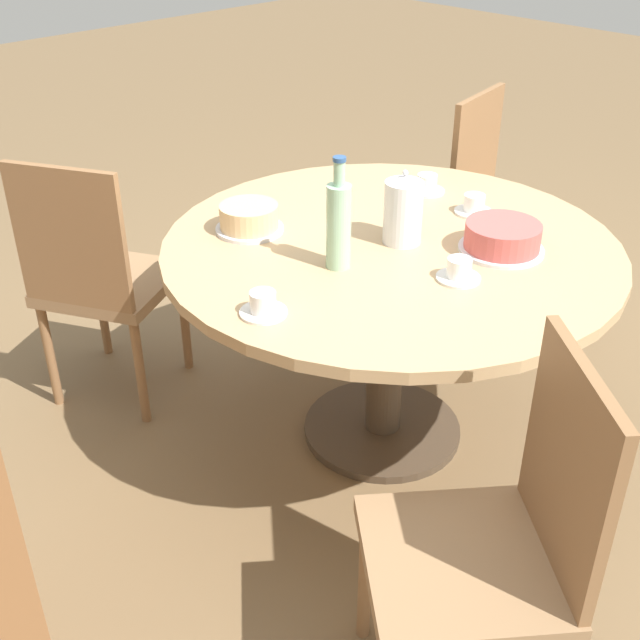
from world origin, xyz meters
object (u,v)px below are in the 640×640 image
object	(u,v)px
cup_b	(474,206)
cake_main	(502,238)
cup_c	(427,185)
coffee_pot	(403,210)
cup_d	(263,305)
chair_b	(494,543)
water_bottle	(339,224)
cup_a	(459,271)
cake_second	(249,219)
chair_c	(499,206)
chair_a	(99,277)

from	to	relation	value
cup_b	cake_main	bearing A→B (deg)	142.92
cup_b	cup_c	distance (m)	0.23
coffee_pot	cup_d	size ratio (longest dim) A/B	1.83
chair_b	water_bottle	bearing A→B (deg)	-164.07
cup_d	cup_c	bearing A→B (deg)	-75.70
cup_a	cup_d	xyz separation A→B (m)	(0.23, 0.52, 0.00)
chair_b	cup_d	distance (m)	0.81
chair_b	cup_c	world-z (taller)	chair_b
chair_b	coffee_pot	bearing A→B (deg)	-178.03
water_bottle	cake_second	size ratio (longest dim) A/B	1.53
chair_c	water_bottle	xyz separation A→B (m)	(-0.26, 1.21, 0.37)
cup_a	cake_second	bearing A→B (deg)	17.74
cake_main	cup_b	bearing A→B (deg)	-37.08
chair_c	cake_main	bearing A→B (deg)	-157.13
chair_a	cake_main	distance (m)	1.37
cake_main	cup_b	xyz separation A→B (m)	(0.23, -0.18, -0.02)
cake_main	cup_d	distance (m)	0.78
chair_b	cup_a	distance (m)	0.80
chair_a	cup_d	size ratio (longest dim) A/B	7.48
chair_a	coffee_pot	distance (m)	1.09
cup_a	cup_d	size ratio (longest dim) A/B	1.00
cake_second	chair_c	bearing A→B (deg)	-95.30
water_bottle	cake_second	xyz separation A→B (m)	(0.37, 0.03, -0.09)
chair_a	cup_c	size ratio (longest dim) A/B	7.48
water_bottle	cup_d	world-z (taller)	water_bottle
water_bottle	cup_b	size ratio (longest dim) A/B	2.61
cup_b	chair_c	bearing A→B (deg)	-64.52
water_bottle	cup_c	bearing A→B (deg)	-73.19
cake_main	cup_a	bearing A→B (deg)	95.23
chair_c	cup_d	size ratio (longest dim) A/B	7.48
chair_a	cup_b	bearing A→B (deg)	-163.10
water_bottle	cup_c	xyz separation A→B (m)	(0.19, -0.63, -0.11)
cup_c	cup_d	size ratio (longest dim) A/B	1.00
cup_a	cup_d	world-z (taller)	same
chair_a	cup_a	bearing A→B (deg)	174.77
chair_a	chair_c	distance (m)	1.64
coffee_pot	cup_c	bearing A→B (deg)	-60.95
chair_c	cup_c	distance (m)	0.64
cake_second	cup_b	xyz separation A→B (m)	(-0.41, -0.62, -0.02)
cake_second	chair_a	bearing A→B (deg)	31.26
chair_b	cake_second	bearing A→B (deg)	-156.27
chair_a	cake_main	xyz separation A→B (m)	(-1.12, -0.74, 0.28)
chair_c	coffee_pot	distance (m)	1.05
cake_main	chair_a	bearing A→B (deg)	33.47
cup_c	cup_d	bearing A→B (deg)	104.30
chair_a	chair_b	distance (m)	1.67
coffee_pot	cup_b	size ratio (longest dim) A/B	1.83
chair_b	chair_c	distance (m)	1.90
chair_c	cake_second	xyz separation A→B (m)	(0.11, 1.23, 0.28)
cup_b	cake_second	bearing A→B (deg)	56.95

